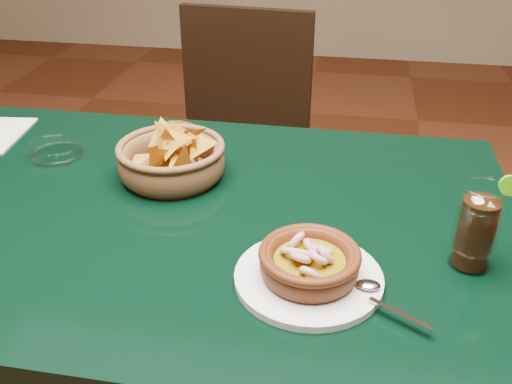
% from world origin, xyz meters
% --- Properties ---
extents(dining_table, '(1.20, 0.80, 0.75)m').
position_xyz_m(dining_table, '(0.00, 0.00, 0.65)').
color(dining_table, black).
rests_on(dining_table, ground).
extents(dining_chair, '(0.46, 0.46, 0.93)m').
position_xyz_m(dining_chair, '(-0.05, 0.71, 0.51)').
color(dining_chair, black).
rests_on(dining_chair, ground).
extents(shrimp_plate, '(0.28, 0.22, 0.08)m').
position_xyz_m(shrimp_plate, '(0.25, -0.17, 0.78)').
color(shrimp_plate, silver).
rests_on(shrimp_plate, dining_table).
extents(chip_basket, '(0.24, 0.24, 0.15)m').
position_xyz_m(chip_basket, '(-0.05, 0.11, 0.79)').
color(chip_basket, brown).
rests_on(chip_basket, dining_table).
extents(guacamole_ramekin, '(0.14, 0.14, 0.05)m').
position_xyz_m(guacamole_ramekin, '(-0.09, 0.25, 0.77)').
color(guacamole_ramekin, '#431909').
rests_on(guacamole_ramekin, dining_table).
extents(cola_drink, '(0.14, 0.14, 0.16)m').
position_xyz_m(cola_drink, '(0.49, -0.08, 0.82)').
color(cola_drink, white).
rests_on(cola_drink, dining_table).
extents(glass_ashtray, '(0.13, 0.13, 0.03)m').
position_xyz_m(glass_ashtray, '(-0.32, 0.16, 0.76)').
color(glass_ashtray, white).
rests_on(glass_ashtray, dining_table).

